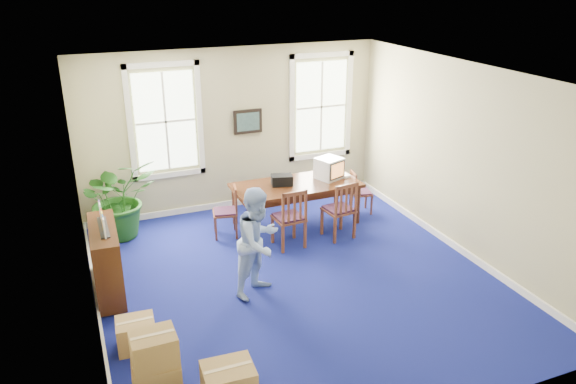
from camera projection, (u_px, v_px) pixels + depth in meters
name	position (u px, v px, depth m)	size (l,w,h in m)	color
floor	(296.00, 280.00, 8.83)	(6.50, 6.50, 0.00)	navy
ceiling	(298.00, 76.00, 7.64)	(6.50, 6.50, 0.00)	white
wall_back	(233.00, 130.00, 11.03)	(6.50, 6.50, 0.00)	tan
wall_front	(427.00, 297.00, 5.44)	(6.50, 6.50, 0.00)	tan
wall_left	(82.00, 217.00, 7.19)	(6.50, 6.50, 0.00)	tan
wall_right	(464.00, 160.00, 9.28)	(6.50, 6.50, 0.00)	tan
baseboard_back	(236.00, 202.00, 11.58)	(6.00, 0.04, 0.12)	white
baseboard_left	(99.00, 317.00, 7.77)	(0.04, 6.50, 0.12)	white
baseboard_right	(452.00, 244.00, 9.84)	(0.04, 6.50, 0.12)	white
window_left	(165.00, 122.00, 10.45)	(1.40, 0.12, 2.20)	white
window_right	(321.00, 107.00, 11.56)	(1.40, 0.12, 2.20)	white
wall_picture	(248.00, 121.00, 11.03)	(0.58, 0.06, 0.48)	black
conference_table	(296.00, 204.00, 10.64)	(2.37, 1.08, 0.81)	#3E1E0E
crt_tv	(329.00, 168.00, 10.70)	(0.44, 0.48, 0.40)	#B7B7BC
game_console	(345.00, 176.00, 10.83)	(0.15, 0.19, 0.05)	white
equipment_bag	(282.00, 180.00, 10.40)	(0.38, 0.25, 0.19)	black
chair_near_left	(289.00, 217.00, 9.72)	(0.49, 0.49, 1.10)	brown
chair_near_right	(339.00, 209.00, 10.06)	(0.49, 0.49, 1.09)	brown
chair_end_left	(225.00, 211.00, 10.12)	(0.43, 0.43, 0.95)	brown
chair_end_right	(361.00, 192.00, 11.11)	(0.39, 0.39, 0.86)	brown
man	(259.00, 242.00, 8.20)	(0.82, 0.63, 1.68)	#94B2E6
credenza	(107.00, 262.00, 8.29)	(0.38, 1.34, 1.05)	#3E1E0E
brochure_rack	(102.00, 220.00, 8.04)	(0.13, 0.71, 0.31)	#99999E
potted_plant	(119.00, 198.00, 10.03)	(1.33, 1.15, 1.47)	#184913
cardboard_boxes	(172.00, 353.00, 6.50)	(1.46, 1.46, 0.83)	#A88047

